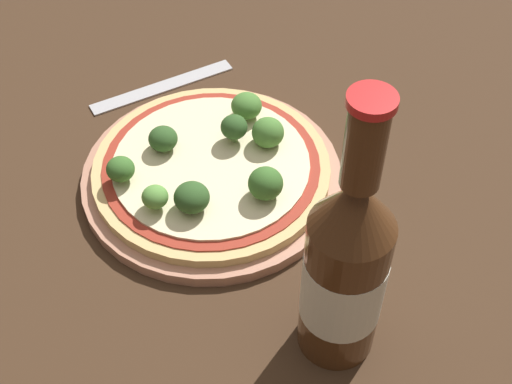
% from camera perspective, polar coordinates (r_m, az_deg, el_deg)
% --- Properties ---
extents(ground_plane, '(3.00, 3.00, 0.00)m').
position_cam_1_polar(ground_plane, '(0.72, -2.90, 2.20)').
color(ground_plane, '#3D2819').
extents(plate, '(0.25, 0.25, 0.01)m').
position_cam_1_polar(plate, '(0.70, -3.54, 1.25)').
color(plate, tan).
rests_on(plate, ground_plane).
extents(pizza, '(0.23, 0.23, 0.01)m').
position_cam_1_polar(pizza, '(0.69, -3.59, 1.99)').
color(pizza, tan).
rests_on(pizza, plate).
extents(broccoli_floret_0, '(0.03, 0.03, 0.03)m').
position_cam_1_polar(broccoli_floret_0, '(0.64, 0.77, 0.69)').
color(broccoli_floret_0, '#7A9E5B').
rests_on(broccoli_floret_0, pizza).
extents(broccoli_floret_1, '(0.03, 0.03, 0.03)m').
position_cam_1_polar(broccoli_floret_1, '(0.72, -0.77, 6.91)').
color(broccoli_floret_1, '#7A9E5B').
rests_on(broccoli_floret_1, pizza).
extents(broccoli_floret_2, '(0.02, 0.02, 0.02)m').
position_cam_1_polar(broccoli_floret_2, '(0.64, -8.08, -0.41)').
color(broccoli_floret_2, '#7A9E5B').
rests_on(broccoli_floret_2, pizza).
extents(broccoli_floret_3, '(0.03, 0.03, 0.03)m').
position_cam_1_polar(broccoli_floret_3, '(0.69, 0.96, 4.78)').
color(broccoli_floret_3, '#7A9E5B').
rests_on(broccoli_floret_3, pizza).
extents(broccoli_floret_4, '(0.03, 0.03, 0.03)m').
position_cam_1_polar(broccoli_floret_4, '(0.63, -5.16, -0.44)').
color(broccoli_floret_4, '#7A9E5B').
rests_on(broccoli_floret_4, pizza).
extents(broccoli_floret_5, '(0.03, 0.03, 0.02)m').
position_cam_1_polar(broccoli_floret_5, '(0.69, -7.45, 4.24)').
color(broccoli_floret_5, '#7A9E5B').
rests_on(broccoli_floret_5, pizza).
extents(broccoli_floret_6, '(0.03, 0.03, 0.03)m').
position_cam_1_polar(broccoli_floret_6, '(0.69, -1.92, 5.38)').
color(broccoli_floret_6, '#7A9E5B').
rests_on(broccoli_floret_6, pizza).
extents(broccoli_floret_7, '(0.03, 0.03, 0.03)m').
position_cam_1_polar(broccoli_floret_7, '(0.67, -10.79, 1.80)').
color(broccoli_floret_7, '#7A9E5B').
rests_on(broccoli_floret_7, pizza).
extents(beer_bottle, '(0.06, 0.06, 0.26)m').
position_cam_1_polar(beer_bottle, '(0.52, 7.17, -6.12)').
color(beer_bottle, '#472814').
rests_on(beer_bottle, ground_plane).
extents(fork, '(0.02, 0.17, 0.00)m').
position_cam_1_polar(fork, '(0.81, -7.74, 8.29)').
color(fork, '#B2B2B7').
rests_on(fork, ground_plane).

